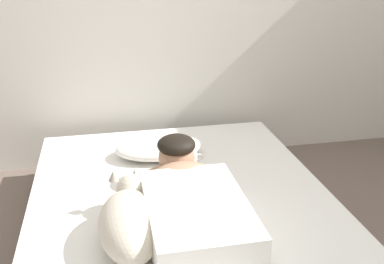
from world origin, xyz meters
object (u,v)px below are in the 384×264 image
at_px(pillow, 159,147).
at_px(dog, 130,220).
at_px(cell_phone, 149,216).
at_px(coffee_cup, 190,158).
at_px(person_lying, 190,199).
at_px(bed, 185,229).

bearing_deg(pillow, dog, -105.88).
bearing_deg(cell_phone, coffee_cup, 59.68).
xyz_separation_m(person_lying, dog, (-0.28, -0.10, -0.00)).
bearing_deg(coffee_cup, pillow, 137.34).
height_order(pillow, coffee_cup, pillow).
relative_size(person_lying, coffee_cup, 7.36).
distance_m(bed, coffee_cup, 0.48).
height_order(person_lying, cell_phone, person_lying).
xyz_separation_m(pillow, cell_phone, (-0.14, -0.65, -0.05)).
height_order(pillow, dog, dog).
xyz_separation_m(person_lying, cell_phone, (-0.18, 0.06, -0.10)).
bearing_deg(pillow, person_lying, -86.23).
relative_size(dog, cell_phone, 4.11).
bearing_deg(person_lying, cell_phone, 162.69).
height_order(pillow, person_lying, person_lying).
xyz_separation_m(bed, pillow, (-0.05, 0.58, 0.20)).
bearing_deg(dog, pillow, 74.12).
bearing_deg(bed, person_lying, -90.04).
bearing_deg(pillow, cell_phone, -101.84).
xyz_separation_m(bed, cell_phone, (-0.18, -0.08, 0.15)).
distance_m(pillow, cell_phone, 0.67).
xyz_separation_m(dog, coffee_cup, (0.39, 0.67, -0.07)).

